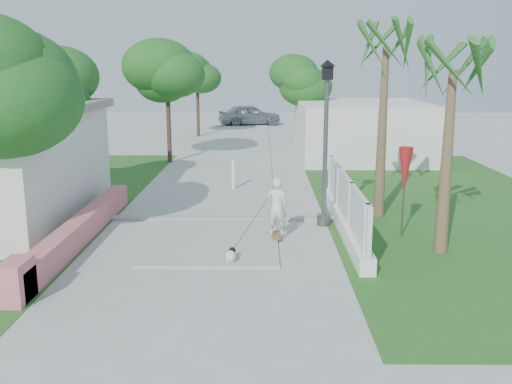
{
  "coord_description": "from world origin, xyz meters",
  "views": [
    {
      "loc": [
        1.22,
        -9.61,
        4.26
      ],
      "look_at": [
        1.06,
        4.72,
        1.1
      ],
      "focal_mm": 40.0,
      "sensor_mm": 36.0,
      "label": 1
    }
  ],
  "objects_px": {
    "patio_umbrella": "(405,171)",
    "dog": "(231,255)",
    "skateboarder": "(256,220)",
    "parked_car": "(250,115)",
    "bollard": "(233,174)",
    "street_lamp": "(326,137)"
  },
  "relations": [
    {
      "from": "bollard",
      "to": "skateboarder",
      "type": "distance_m",
      "value": 6.48
    },
    {
      "from": "bollard",
      "to": "skateboarder",
      "type": "relative_size",
      "value": 0.51
    },
    {
      "from": "patio_umbrella",
      "to": "dog",
      "type": "bearing_deg",
      "value": -153.4
    },
    {
      "from": "patio_umbrella",
      "to": "dog",
      "type": "distance_m",
      "value": 5.01
    },
    {
      "from": "skateboarder",
      "to": "parked_car",
      "type": "bearing_deg",
      "value": -84.39
    },
    {
      "from": "bollard",
      "to": "dog",
      "type": "height_order",
      "value": "bollard"
    },
    {
      "from": "street_lamp",
      "to": "skateboarder",
      "type": "bearing_deg",
      "value": -133.59
    },
    {
      "from": "street_lamp",
      "to": "parked_car",
      "type": "height_order",
      "value": "street_lamp"
    },
    {
      "from": "patio_umbrella",
      "to": "parked_car",
      "type": "distance_m",
      "value": 28.67
    },
    {
      "from": "bollard",
      "to": "dog",
      "type": "xyz_separation_m",
      "value": [
        0.33,
        -7.64,
        -0.4
      ]
    },
    {
      "from": "street_lamp",
      "to": "skateboarder",
      "type": "relative_size",
      "value": 2.07
    },
    {
      "from": "street_lamp",
      "to": "skateboarder",
      "type": "xyz_separation_m",
      "value": [
        -1.83,
        -1.93,
        -1.75
      ]
    },
    {
      "from": "street_lamp",
      "to": "bollard",
      "type": "height_order",
      "value": "street_lamp"
    },
    {
      "from": "street_lamp",
      "to": "dog",
      "type": "xyz_separation_m",
      "value": [
        -2.37,
        -3.14,
        -2.24
      ]
    },
    {
      "from": "parked_car",
      "to": "bollard",
      "type": "bearing_deg",
      "value": 164.12
    },
    {
      "from": "bollard",
      "to": "patio_umbrella",
      "type": "distance_m",
      "value": 7.25
    },
    {
      "from": "bollard",
      "to": "street_lamp",
      "type": "bearing_deg",
      "value": -59.04
    },
    {
      "from": "parked_car",
      "to": "street_lamp",
      "type": "bearing_deg",
      "value": 169.8
    },
    {
      "from": "patio_umbrella",
      "to": "dog",
      "type": "height_order",
      "value": "patio_umbrella"
    },
    {
      "from": "dog",
      "to": "parked_car",
      "type": "height_order",
      "value": "parked_car"
    },
    {
      "from": "patio_umbrella",
      "to": "dog",
      "type": "relative_size",
      "value": 4.59
    },
    {
      "from": "bollard",
      "to": "parked_car",
      "type": "distance_m",
      "value": 22.8
    }
  ]
}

